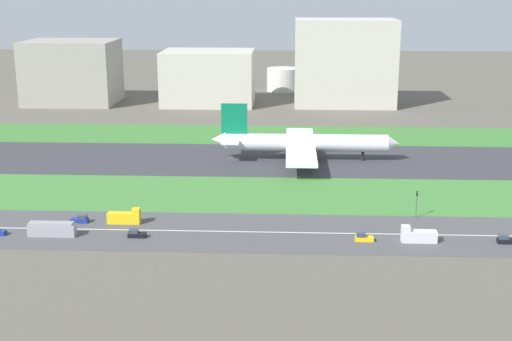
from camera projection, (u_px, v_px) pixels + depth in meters
name	position (u px, v px, depth m)	size (l,w,h in m)	color
ground_plane	(231.00, 159.00, 244.11)	(800.00, 800.00, 0.00)	#5B564C
runway	(231.00, 159.00, 244.10)	(280.00, 46.00, 0.10)	#38383D
grass_median_north	(239.00, 134.00, 283.62)	(280.00, 36.00, 0.10)	#3D7A33
grass_median_south	(220.00, 194.00, 204.58)	(280.00, 36.00, 0.10)	#427F38
highway	(207.00, 231.00, 173.73)	(280.00, 28.00, 0.10)	#4C4C4F
highway_centerline	(207.00, 231.00, 173.72)	(266.00, 0.50, 0.01)	silver
airliner	(302.00, 143.00, 241.39)	(65.00, 56.00, 19.70)	white
car_4	(136.00, 234.00, 169.42)	(4.40, 1.80, 2.00)	black
bus_0	(52.00, 229.00, 170.11)	(11.60, 2.50, 3.50)	#99999E
truck_1	(125.00, 217.00, 179.09)	(8.40, 2.50, 4.00)	yellow
car_1	(506.00, 240.00, 165.49)	(4.40, 1.80, 2.00)	black
car_0	(363.00, 238.00, 166.99)	(4.40, 1.80, 2.00)	yellow
car_2	(80.00, 219.00, 179.80)	(4.40, 1.80, 2.00)	navy
truck_0	(418.00, 236.00, 166.22)	(8.40, 2.50, 4.00)	silver
traffic_light	(417.00, 202.00, 182.76)	(0.36, 0.50, 7.20)	#4C4C51
terminal_building	(72.00, 72.00, 353.86)	(44.56, 34.86, 31.59)	#9E998E
hangar_building	(209.00, 78.00, 351.40)	(45.28, 33.85, 26.80)	beige
office_tower	(345.00, 63.00, 346.32)	(49.34, 29.40, 42.44)	beige
fuel_tank_west	(283.00, 80.00, 394.94)	(18.49, 18.49, 12.94)	silver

